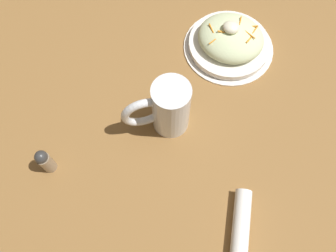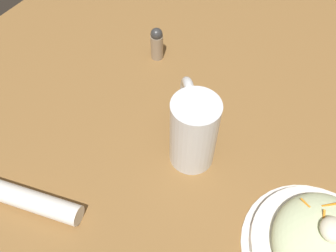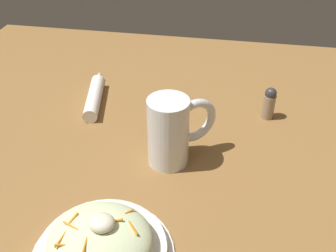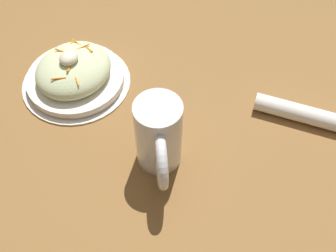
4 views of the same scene
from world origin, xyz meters
TOP-DOWN VIEW (x-y plane):
  - ground_plane at (0.00, 0.00)m, footprint 1.43×1.43m
  - salad_plate at (-0.04, -0.20)m, footprint 0.23×0.23m
  - beer_mug at (0.02, 0.06)m, footprint 0.14×0.12m
  - napkin_roll at (-0.21, 0.24)m, footprint 0.07×0.22m
  - salt_shaker at (0.23, 0.26)m, footprint 0.03×0.03m

SIDE VIEW (x-z plane):
  - ground_plane at x=0.00m, z-range 0.00..0.00m
  - napkin_roll at x=-0.21m, z-range 0.00..0.04m
  - salad_plate at x=-0.04m, z-range -0.02..0.08m
  - salt_shaker at x=0.23m, z-range 0.00..0.08m
  - beer_mug at x=0.02m, z-range -0.01..0.14m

